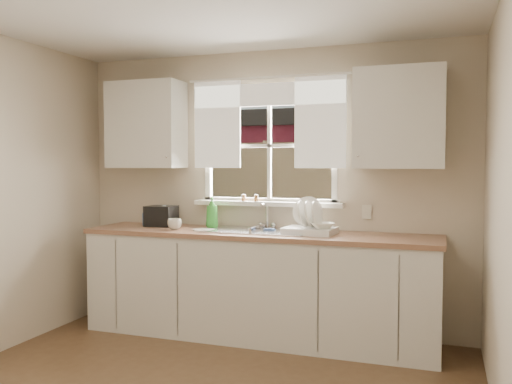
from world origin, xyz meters
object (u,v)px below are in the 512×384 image
(dish_rack, at_px, (310,225))
(black_appliance, at_px, (161,216))
(cup, at_px, (175,224))
(soap_bottle_a, at_px, (212,212))

(dish_rack, relative_size, black_appliance, 1.68)
(cup, distance_m, black_appliance, 0.32)
(dish_rack, distance_m, cup, 1.20)
(dish_rack, height_order, soap_bottle_a, dish_rack)
(soap_bottle_a, xyz_separation_m, black_appliance, (-0.52, 0.01, -0.05))
(soap_bottle_a, relative_size, black_appliance, 1.11)
(soap_bottle_a, relative_size, cup, 2.33)
(dish_rack, distance_m, black_appliance, 1.44)
(black_appliance, bearing_deg, dish_rack, -4.91)
(cup, height_order, black_appliance, black_appliance)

